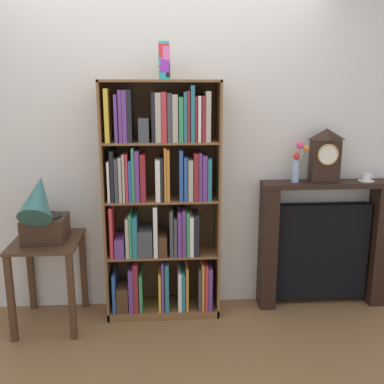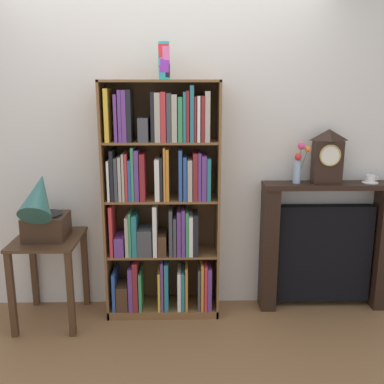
% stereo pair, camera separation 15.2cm
% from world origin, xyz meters
% --- Properties ---
extents(ground_plane, '(7.86, 6.40, 0.02)m').
position_xyz_m(ground_plane, '(0.00, 0.00, -0.01)').
color(ground_plane, brown).
extents(wall_back, '(4.86, 0.08, 2.63)m').
position_xyz_m(wall_back, '(0.23, 0.34, 1.31)').
color(wall_back, silver).
rests_on(wall_back, ground).
extents(bookshelf, '(0.87, 0.31, 1.83)m').
position_xyz_m(bookshelf, '(-0.01, 0.14, 0.90)').
color(bookshelf, brown).
rests_on(bookshelf, ground).
extents(cup_stack, '(0.08, 0.08, 0.26)m').
position_xyz_m(cup_stack, '(0.03, 0.12, 1.96)').
color(cup_stack, '#28B2B7').
rests_on(cup_stack, bookshelf).
extents(side_table_left, '(0.49, 0.55, 0.67)m').
position_xyz_m(side_table_left, '(-0.86, 0.03, 0.51)').
color(side_table_left, '#472D1C').
rests_on(side_table_left, ground).
extents(gramophone, '(0.30, 0.47, 0.56)m').
position_xyz_m(gramophone, '(-0.86, -0.03, 0.91)').
color(gramophone, '#382316').
rests_on(gramophone, side_table_left).
extents(fireplace_mantel, '(1.04, 0.21, 1.05)m').
position_xyz_m(fireplace_mantel, '(1.31, 0.22, 0.52)').
color(fireplace_mantel, black).
rests_on(fireplace_mantel, ground).
extents(mantel_clock, '(0.22, 0.12, 0.42)m').
position_xyz_m(mantel_clock, '(1.28, 0.20, 1.26)').
color(mantel_clock, black).
rests_on(mantel_clock, fireplace_mantel).
extents(flower_vase, '(0.12, 0.11, 0.32)m').
position_xyz_m(flower_vase, '(1.05, 0.19, 1.20)').
color(flower_vase, '#99B2D1').
rests_on(flower_vase, fireplace_mantel).
extents(teacup_with_saucer, '(0.13, 0.13, 0.06)m').
position_xyz_m(teacup_with_saucer, '(1.63, 0.20, 1.08)').
color(teacup_with_saucer, white).
rests_on(teacup_with_saucer, fireplace_mantel).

